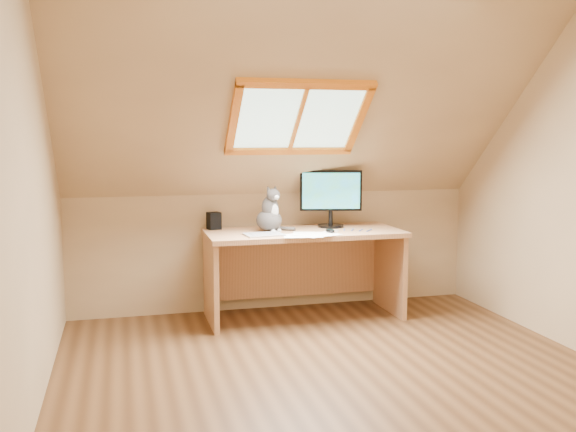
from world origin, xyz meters
name	(u,v)px	position (x,y,z in m)	size (l,w,h in m)	color
ground	(343,380)	(0.00, 0.00, 0.00)	(3.50, 3.50, 0.00)	brown
room_shell	(351,146)	(0.00, -0.09, 1.43)	(3.52, 3.52, 2.41)	tan
desk	(301,256)	(0.15, 1.45, 0.50)	(1.59, 0.69, 0.72)	tan
monitor	(331,195)	(0.42, 1.51, 1.00)	(0.51, 0.22, 0.48)	black
cat	(270,215)	(-0.13, 1.41, 0.86)	(0.29, 0.31, 0.38)	#46403E
desk_speaker	(214,221)	(-0.55, 1.63, 0.80)	(0.10, 0.10, 0.14)	black
graphics_tablet	(264,235)	(-0.22, 1.21, 0.73)	(0.29, 0.21, 0.01)	#B2B2B7
mouse	(330,231)	(0.31, 1.20, 0.74)	(0.06, 0.11, 0.04)	black
papers	(311,235)	(0.13, 1.12, 0.73)	(0.35, 0.30, 0.01)	white
cables	(347,231)	(0.47, 1.26, 0.73)	(0.51, 0.26, 0.01)	silver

